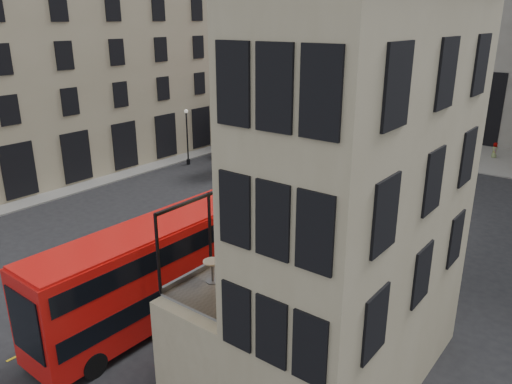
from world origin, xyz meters
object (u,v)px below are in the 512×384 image
Objects in this scene: bus_far at (283,130)px; cafe_chair_c at (305,244)px; cyclist at (278,173)px; pedestrian_b at (338,125)px; cafe_chair_b at (295,263)px; cafe_table_far at (303,222)px; traffic_light_far at (267,125)px; pedestrian_e at (232,146)px; traffic_light_near at (292,189)px; cafe_table_near at (212,268)px; street_lamp_a at (187,140)px; car_b at (387,153)px; pedestrian_d at (495,151)px; car_a at (255,187)px; bicycle at (237,211)px; street_lamp_b at (368,127)px; cafe_chair_a at (242,296)px; car_c at (245,145)px; cafe_table_mid at (272,239)px; cafe_chair_d at (338,228)px; bus_near at (152,268)px; pedestrian_c at (421,155)px; pedestrian_a at (315,129)px.

bus_far is 13.20× the size of cafe_chair_c.
bus_far is at bearing 55.88° from cyclist.
cafe_chair_b is (20.13, -39.97, 3.90)m from pedestrian_b.
cafe_chair_c is at bearing -54.69° from cafe_table_far.
cyclist is at bearing -48.94° from traffic_light_far.
pedestrian_b is (-5.81, 20.74, -0.01)m from cyclist.
pedestrian_e is at bearing 136.29° from cafe_table_far.
cafe_table_near reaches higher than traffic_light_near.
traffic_light_far is 35.19m from cafe_chair_c.
bus_far is at bearing 55.03° from street_lamp_a.
pedestrian_e is at bearing 129.39° from cafe_table_near.
traffic_light_far is 13.08m from car_b.
pedestrian_d is at bearing 35.75° from bus_far.
cafe_chair_b reaches higher than traffic_light_far.
car_a reaches higher than bicycle.
car_b is (3.66, -3.18, -1.63)m from street_lamp_b.
cafe_chair_a is (24.59, -21.81, 2.49)m from street_lamp_a.
cafe_chair_a is at bearing -41.90° from car_a.
pedestrian_d is at bearing 73.64° from car_a.
car_a is (-0.44, -19.12, -1.70)m from street_lamp_b.
street_lamp_b is 0.98× the size of car_c.
pedestrian_d reaches higher than car_c.
cafe_chair_d reaches higher than cafe_table_mid.
cafe_table_near is at bearing -44.79° from car_a.
bus_near is 30.11m from pedestrian_e.
pedestrian_b reaches higher than car_b.
car_a is 2.49× the size of pedestrian_d.
cyclist is 2.74× the size of cafe_table_far.
cafe_table_far reaches higher than traffic_light_near.
cafe_chair_a reaches higher than cafe_chair_d.
cafe_chair_c is (18.58, -25.17, 2.14)m from bus_far.
car_b is 0.85× the size of car_c.
pedestrian_d reaches higher than bicycle.
car_a is at bearing 129.92° from cafe_table_mid.
traffic_light_near and traffic_light_far have the same top height.
cafe_chair_c is (6.59, -31.50, 4.11)m from pedestrian_c.
cafe_chair_d reaches higher than bus_far.
bus_near is 18.02m from car_a.
bus_far is at bearing 126.50° from cafe_table_far.
pedestrian_c is at bearing 24.27° from car_b.
cafe_table_mid is at bearing 112.72° from cafe_chair_a.
pedestrian_d is (10.50, 27.71, 0.39)m from bicycle.
cafe_table_far is 0.75× the size of cafe_chair_c.
bus_far reaches higher than pedestrian_c.
street_lamp_a is at bearing 131.72° from bus_near.
car_b is 2.56× the size of pedestrian_a.
pedestrian_c is at bearing 15.26° from traffic_light_far.
cafe_table_near reaches higher than car_b.
pedestrian_a is 39.11m from cafe_table_far.
car_a is 18.69m from pedestrian_c.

